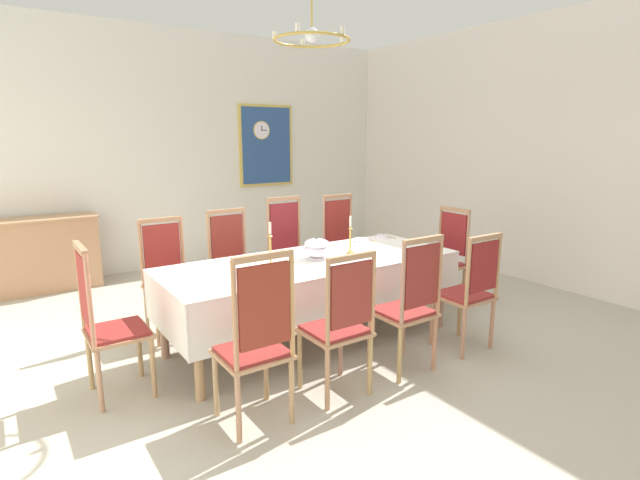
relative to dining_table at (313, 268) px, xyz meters
name	(u,v)px	position (x,y,z in m)	size (l,w,h in m)	color
ground	(324,349)	(0.00, -0.18, -0.72)	(6.80, 7.17, 0.04)	#B7AF9F
back_wall	(181,150)	(0.00, 3.45, 0.96)	(6.80, 0.08, 3.32)	silver
right_wall	(556,153)	(3.44, -0.18, 0.96)	(0.08, 7.17, 3.32)	silver
dining_table	(313,268)	(0.00, 0.00, 0.00)	(2.69, 1.03, 0.77)	tan
tablecloth	(313,272)	(0.00, 0.00, -0.04)	(2.71, 1.05, 0.42)	white
chair_south_a	(257,340)	(-1.03, -0.92, -0.11)	(0.44, 0.42, 1.19)	tan
chair_north_a	(168,276)	(-1.03, 0.92, -0.13)	(0.44, 0.42, 1.11)	tan
chair_south_b	(340,323)	(-0.37, -0.92, -0.14)	(0.44, 0.42, 1.09)	tan
chair_north_b	(233,265)	(-0.37, 0.92, -0.12)	(0.44, 0.42, 1.14)	tan
chair_south_c	(409,303)	(0.31, -0.92, -0.13)	(0.44, 0.42, 1.13)	tan
chair_north_c	(290,254)	(0.31, 0.93, -0.10)	(0.44, 0.42, 1.22)	tan
chair_south_d	(470,290)	(1.04, -0.92, -0.15)	(0.44, 0.42, 1.06)	tan
chair_north_d	(343,246)	(1.04, 0.93, -0.11)	(0.44, 0.42, 1.20)	#AD7F58
chair_head_west	(107,321)	(-1.75, 0.00, -0.12)	(0.42, 0.44, 1.15)	tan
chair_head_east	(445,256)	(1.75, 0.00, -0.14)	(0.42, 0.44, 1.09)	tan
soup_tureen	(317,248)	(0.05, 0.00, 0.17)	(0.25, 0.25, 0.21)	white
candlestick_west	(270,249)	(-0.43, 0.00, 0.23)	(0.07, 0.07, 0.38)	gold
candlestick_east	(350,238)	(0.43, 0.00, 0.22)	(0.07, 0.07, 0.36)	gold
bowl_near_left	(382,236)	(1.14, 0.37, 0.10)	(0.15, 0.15, 0.03)	white
bowl_near_right	(361,240)	(0.85, 0.37, 0.09)	(0.16, 0.16, 0.03)	white
spoon_primary	(387,236)	(1.25, 0.39, 0.08)	(0.03, 0.18, 0.01)	gold
spoon_secondary	(368,239)	(0.97, 0.39, 0.08)	(0.05, 0.18, 0.01)	gold
sideboard	(35,255)	(-1.97, 3.13, -0.25)	(1.44, 0.48, 0.90)	tan
mounted_clock	(261,130)	(1.26, 3.37, 1.25)	(0.28, 0.06, 0.28)	#D1B251
framed_painting	(266,146)	(1.35, 3.38, 1.01)	(0.92, 0.05, 1.25)	#D1B251
chandelier	(312,39)	(0.00, 0.00, 1.94)	(0.64, 0.64, 0.66)	gold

